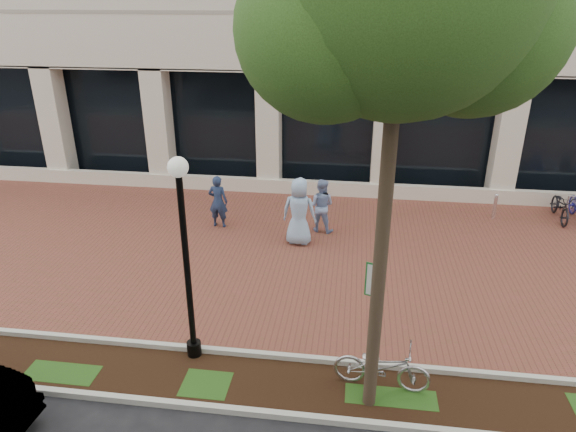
# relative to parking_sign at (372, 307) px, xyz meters

# --- Properties ---
(ground) EXTENTS (120.00, 120.00, 0.00)m
(ground) POSITION_rel_parking_sign_xyz_m (-1.45, 5.07, -1.71)
(ground) COLOR black
(ground) RESTS_ON ground
(brick_plaza) EXTENTS (40.00, 9.00, 0.01)m
(brick_plaza) POSITION_rel_parking_sign_xyz_m (-1.45, 5.07, -1.71)
(brick_plaza) COLOR brown
(brick_plaza) RESTS_ON ground
(planting_strip) EXTENTS (40.00, 1.50, 0.01)m
(planting_strip) POSITION_rel_parking_sign_xyz_m (-1.45, -0.18, -1.71)
(planting_strip) COLOR black
(planting_strip) RESTS_ON ground
(curb_plaza_side) EXTENTS (40.00, 0.12, 0.12)m
(curb_plaza_side) POSITION_rel_parking_sign_xyz_m (-1.45, 0.57, -1.65)
(curb_plaza_side) COLOR beige
(curb_plaza_side) RESTS_ON ground
(curb_street_side) EXTENTS (40.00, 0.12, 0.12)m
(curb_street_side) POSITION_rel_parking_sign_xyz_m (-1.45, -0.93, -1.65)
(curb_street_side) COLOR beige
(curb_street_side) RESTS_ON ground
(parking_sign) EXTENTS (0.34, 0.07, 2.73)m
(parking_sign) POSITION_rel_parking_sign_xyz_m (0.00, 0.00, 0.00)
(parking_sign) COLOR #163C1A
(parking_sign) RESTS_ON ground
(lamppost) EXTENTS (0.36, 0.36, 4.07)m
(lamppost) POSITION_rel_parking_sign_xyz_m (-3.36, 0.47, 0.59)
(lamppost) COLOR black
(lamppost) RESTS_ON ground
(locked_bicycle) EXTENTS (1.78, 0.79, 0.91)m
(locked_bicycle) POSITION_rel_parking_sign_xyz_m (0.25, 0.06, -1.26)
(locked_bicycle) COLOR #B7B7BB
(locked_bicycle) RESTS_ON ground
(pedestrian_left) EXTENTS (0.62, 0.44, 1.62)m
(pedestrian_left) POSITION_rel_parking_sign_xyz_m (-4.43, 6.47, -0.90)
(pedestrian_left) COLOR navy
(pedestrian_left) RESTS_ON ground
(pedestrian_mid) EXTENTS (0.90, 0.77, 1.63)m
(pedestrian_mid) POSITION_rel_parking_sign_xyz_m (-1.34, 6.57, -0.90)
(pedestrian_mid) COLOR #8499C5
(pedestrian_mid) RESTS_ON ground
(pedestrian_right) EXTENTS (1.00, 0.70, 1.95)m
(pedestrian_right) POSITION_rel_parking_sign_xyz_m (-1.89, 5.66, -0.74)
(pedestrian_right) COLOR #91B5D9
(pedestrian_right) RESTS_ON ground
(bollard) EXTENTS (0.12, 0.12, 0.85)m
(bollard) POSITION_rel_parking_sign_xyz_m (4.01, 8.19, -1.28)
(bollard) COLOR silver
(bollard) RESTS_ON ground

